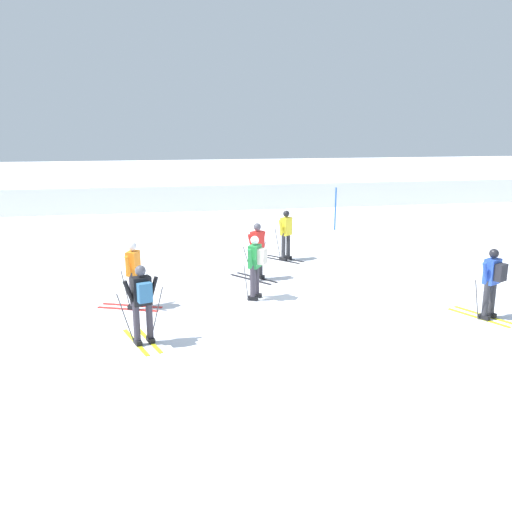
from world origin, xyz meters
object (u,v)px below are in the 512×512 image
(skier_blue, at_px, (492,280))
(skier_green, at_px, (255,264))
(trail_marker_pole, at_px, (335,209))
(skier_black, at_px, (142,301))
(skier_orange, at_px, (133,273))
(skier_red, at_px, (257,250))
(skier_yellow, at_px, (286,234))

(skier_blue, bearing_deg, skier_green, 154.22)
(trail_marker_pole, bearing_deg, skier_black, -125.59)
(skier_green, height_order, trail_marker_pole, trail_marker_pole)
(skier_orange, bearing_deg, skier_blue, -16.02)
(skier_red, height_order, skier_orange, same)
(skier_blue, xyz_separation_m, trail_marker_pole, (0.05, 11.27, -0.02))
(skier_red, distance_m, skier_orange, 4.00)
(skier_blue, bearing_deg, skier_red, 137.94)
(skier_black, xyz_separation_m, trail_marker_pole, (8.07, 11.27, -0.02))
(skier_orange, distance_m, trail_marker_pole, 12.19)
(skier_yellow, height_order, skier_orange, same)
(trail_marker_pole, bearing_deg, skier_green, -120.70)
(skier_green, bearing_deg, skier_black, -138.89)
(skier_orange, xyz_separation_m, trail_marker_pole, (8.33, 8.90, 0.02))
(skier_blue, xyz_separation_m, skier_orange, (-8.27, 2.38, -0.04))
(skier_orange, bearing_deg, skier_green, 2.16)
(skier_yellow, relative_size, trail_marker_pole, 0.92)
(skier_red, bearing_deg, skier_orange, -151.15)
(skier_red, relative_size, trail_marker_pole, 0.92)
(skier_black, bearing_deg, skier_yellow, 54.24)
(skier_red, height_order, skier_yellow, same)
(skier_red, height_order, skier_green, same)
(skier_blue, relative_size, trail_marker_pole, 0.92)
(skier_red, xyz_separation_m, skier_yellow, (1.41, 2.16, 0.00))
(skier_yellow, height_order, trail_marker_pole, trail_marker_pole)
(skier_green, bearing_deg, skier_red, 77.86)
(skier_black, bearing_deg, skier_blue, -0.00)
(skier_blue, height_order, skier_yellow, same)
(skier_blue, relative_size, skier_black, 1.00)
(skier_blue, relative_size, skier_green, 1.00)
(skier_red, bearing_deg, skier_green, -102.14)
(skier_yellow, xyz_separation_m, skier_orange, (-4.91, -4.09, -0.00))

